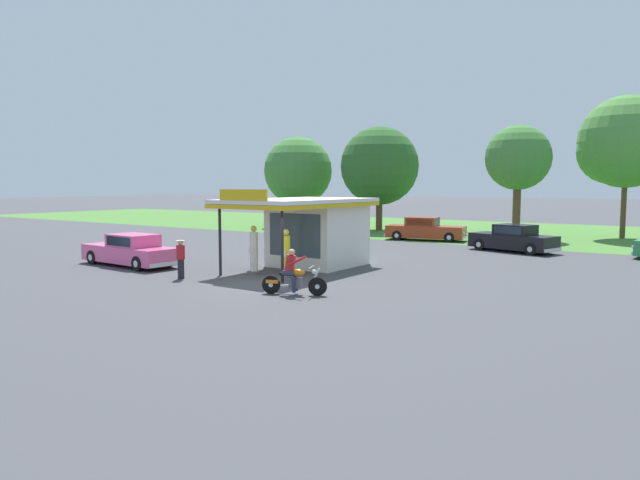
# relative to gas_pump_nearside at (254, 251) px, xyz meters

# --- Properties ---
(ground_plane) EXTENTS (300.00, 300.00, 0.00)m
(ground_plane) POSITION_rel_gas_pump_nearside_xyz_m (2.09, -1.85, -0.93)
(ground_plane) COLOR #424247
(grass_verge_strip) EXTENTS (120.00, 24.00, 0.01)m
(grass_verge_strip) POSITION_rel_gas_pump_nearside_xyz_m (2.09, 28.15, -0.93)
(grass_verge_strip) COLOR #477A33
(grass_verge_strip) RESTS_ON ground
(service_station_kiosk) EXTENTS (4.18, 7.23, 3.58)m
(service_station_kiosk) POSITION_rel_gas_pump_nearside_xyz_m (0.87, 3.17, 0.87)
(service_station_kiosk) COLOR silver
(service_station_kiosk) RESTS_ON ground
(gas_pump_nearside) EXTENTS (0.44, 0.44, 2.03)m
(gas_pump_nearside) POSITION_rel_gas_pump_nearside_xyz_m (0.00, 0.00, 0.00)
(gas_pump_nearside) COLOR slate
(gas_pump_nearside) RESTS_ON ground
(gas_pump_offside) EXTENTS (0.44, 0.44, 1.96)m
(gas_pump_offside) POSITION_rel_gas_pump_nearside_xyz_m (1.74, -0.00, -0.03)
(gas_pump_offside) COLOR slate
(gas_pump_offside) RESTS_ON ground
(motorcycle_with_rider) EXTENTS (2.16, 1.03, 1.58)m
(motorcycle_with_rider) POSITION_rel_gas_pump_nearside_xyz_m (4.33, -2.95, -0.28)
(motorcycle_with_rider) COLOR black
(motorcycle_with_rider) RESTS_ON ground
(featured_classic_sedan) EXTENTS (5.58, 2.09, 1.49)m
(featured_classic_sedan) POSITION_rel_gas_pump_nearside_xyz_m (-6.24, -1.53, -0.25)
(featured_classic_sedan) COLOR #E55993
(featured_classic_sedan) RESTS_ON ground
(parked_car_back_row_left) EXTENTS (5.64, 2.62, 1.57)m
(parked_car_back_row_left) POSITION_rel_gas_pump_nearside_xyz_m (-8.19, 15.53, -0.21)
(parked_car_back_row_left) COLOR black
(parked_car_back_row_left) RESTS_ON ground
(parked_car_second_row_spare) EXTENTS (5.58, 2.71, 1.57)m
(parked_car_second_row_spare) POSITION_rel_gas_pump_nearside_xyz_m (-0.16, 17.70, -0.23)
(parked_car_second_row_spare) COLOR #993819
(parked_car_second_row_spare) RESTS_ON ground
(parked_car_back_row_centre) EXTENTS (5.20, 3.00, 1.53)m
(parked_car_back_row_centre) POSITION_rel_gas_pump_nearside_xyz_m (6.72, 14.31, -0.23)
(parked_car_back_row_centre) COLOR black
(parked_car_back_row_centre) RESTS_ON ground
(bystander_strolling_foreground) EXTENTS (0.34, 0.34, 1.57)m
(bystander_strolling_foreground) POSITION_rel_gas_pump_nearside_xyz_m (-1.44, -2.77, -0.10)
(bystander_strolling_foreground) COLOR black
(bystander_strolling_foreground) RESTS_ON ground
(bystander_chatting_near_pumps) EXTENTS (0.34, 0.34, 1.73)m
(bystander_chatting_near_pumps) POSITION_rel_gas_pump_nearside_xyz_m (-5.33, 7.88, -0.02)
(bystander_chatting_near_pumps) COLOR black
(bystander_chatting_near_pumps) RESTS_ON ground
(tree_oak_far_right) EXTENTS (4.46, 4.46, 7.83)m
(tree_oak_far_right) POSITION_rel_gas_pump_nearside_xyz_m (4.56, 22.34, 4.63)
(tree_oak_far_right) COLOR brown
(tree_oak_far_right) RESTS_ON ground
(tree_oak_left) EXTENTS (6.36, 6.36, 9.88)m
(tree_oak_left) POSITION_rel_gas_pump_nearside_xyz_m (10.41, 26.64, 5.59)
(tree_oak_left) COLOR brown
(tree_oak_left) RESTS_ON ground
(tree_oak_right) EXTENTS (6.37, 6.37, 8.46)m
(tree_oak_right) POSITION_rel_gas_pump_nearside_xyz_m (-6.88, 23.48, 4.33)
(tree_oak_right) COLOR brown
(tree_oak_right) RESTS_ON ground
(tree_oak_distant_spare) EXTENTS (6.03, 6.03, 7.97)m
(tree_oak_distant_spare) POSITION_rel_gas_pump_nearside_xyz_m (-14.87, 23.08, 4.01)
(tree_oak_distant_spare) COLOR brown
(tree_oak_distant_spare) RESTS_ON ground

